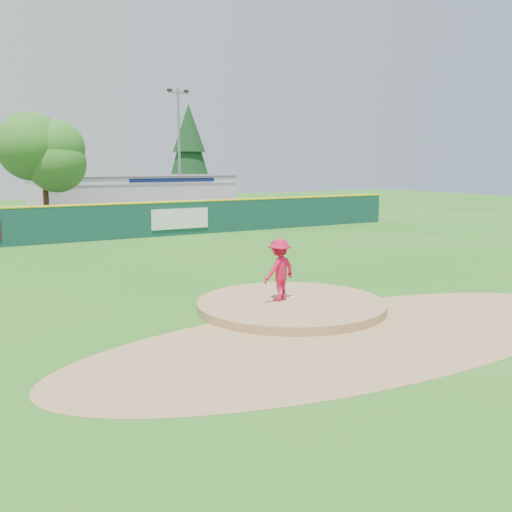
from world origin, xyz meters
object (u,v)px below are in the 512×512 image
pool_building_grp (132,196)px  conifer_tree (189,150)px  van (106,216)px  light_pole_right (179,147)px  deciduous_tree (44,159)px  pitcher (279,270)px

pool_building_grp → conifer_tree: conifer_tree is taller
van → light_pole_right: 9.90m
van → deciduous_tree: 5.29m
pool_building_grp → light_pole_right: (3.00, -2.99, 3.88)m
deciduous_tree → light_pole_right: 11.75m
pitcher → van: bearing=-110.9°
van → light_pole_right: bearing=-67.7°
conifer_tree → light_pole_right: 8.06m
pitcher → conifer_tree: (13.25, 35.74, 4.39)m
pitcher → pool_building_grp: (6.25, 31.74, 0.51)m
van → pool_building_grp: bearing=-39.5°
pool_building_grp → deciduous_tree: bearing=-138.8°
van → conifer_tree: (11.35, 11.60, 4.78)m
deciduous_tree → van: bearing=-9.4°
pool_building_grp → light_pole_right: size_ratio=1.52×
van → conifer_tree: conifer_tree is taller
pitcher → deciduous_tree: 25.04m
light_pole_right → van: bearing=-147.9°
van → conifer_tree: bearing=-54.1°
pitcher → light_pole_right: size_ratio=0.18×
conifer_tree → deciduous_tree: bearing=-143.7°
pool_building_grp → van: bearing=-119.8°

